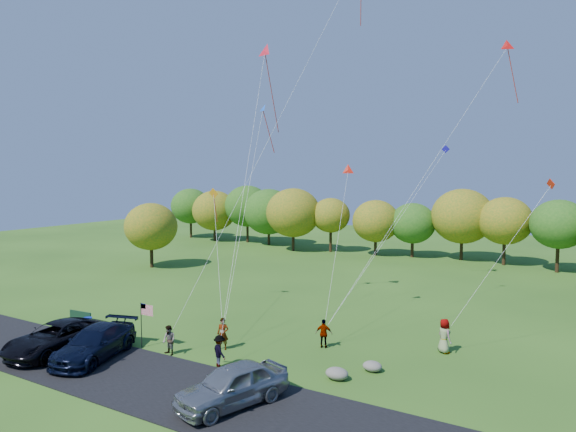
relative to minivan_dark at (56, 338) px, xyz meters
name	(u,v)px	position (x,y,z in m)	size (l,w,h in m)	color
ground	(200,355)	(7.19, 3.85, -0.90)	(140.00, 140.00, 0.00)	#2C5518
asphalt_lane	(147,380)	(7.19, -0.15, -0.87)	(44.00, 6.00, 0.06)	black
treeline	(424,223)	(9.48, 39.62, 3.55)	(76.27, 27.41, 8.16)	#352113
minivan_dark	(56,338)	(0.00, 0.00, 0.00)	(2.79, 6.04, 1.68)	black
minivan_navy	(95,343)	(2.64, 0.48, 0.00)	(2.34, 5.76, 1.67)	black
minivan_silver	(232,385)	(12.47, -0.25, 0.05)	(2.11, 5.25, 1.79)	gray
flyer_a	(223,334)	(7.66, 5.29, 0.02)	(0.67, 0.44, 1.83)	#4C4C59
flyer_b	(169,340)	(5.63, 3.05, -0.07)	(0.80, 0.63, 1.65)	#4C4C59
flyer_c	(219,351)	(9.17, 3.05, -0.05)	(1.09, 0.63, 1.69)	#4C4C59
flyer_d	(324,334)	(12.54, 8.50, -0.06)	(0.98, 0.41, 1.68)	#4C4C59
flyer_e	(444,336)	(18.76, 11.20, 0.07)	(0.95, 0.62, 1.95)	#4C4C59
park_bench	(82,318)	(-3.09, 4.02, -0.34)	(1.91, 0.53, 1.05)	#11301C
trash_barrel	(88,324)	(-2.03, 3.67, -0.48)	(0.56, 0.56, 0.84)	#0C23B6
flag_assembly	(145,314)	(3.67, 3.15, 1.10)	(0.98, 0.64, 2.65)	black
boulder_near	(337,374)	(15.15, 4.71, -0.61)	(1.17, 0.92, 0.59)	gray
boulder_far	(372,366)	(16.27, 6.58, -0.64)	(1.00, 0.84, 0.52)	gray
kites_aloft	(346,59)	(10.24, 16.28, 17.20)	(23.13, 9.50, 18.39)	red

